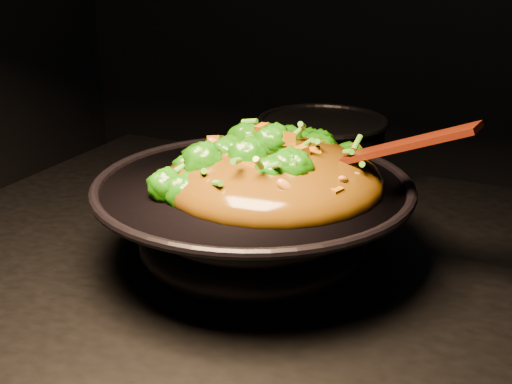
% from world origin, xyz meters
% --- Properties ---
extents(wok, '(0.49, 0.49, 0.12)m').
position_xyz_m(wok, '(-0.05, -0.02, 0.96)').
color(wok, black).
rests_on(wok, stovetop).
extents(stir_fry, '(0.37, 0.37, 0.10)m').
position_xyz_m(stir_fry, '(-0.03, -0.01, 1.07)').
color(stir_fry, '#1B6607').
rests_on(stir_fry, wok).
extents(spatula, '(0.29, 0.08, 0.12)m').
position_xyz_m(spatula, '(0.09, 0.02, 1.07)').
color(spatula, '#331407').
rests_on(spatula, wok).
extents(back_pot, '(0.29, 0.29, 0.13)m').
position_xyz_m(back_pot, '(-0.07, 0.32, 0.96)').
color(back_pot, black).
rests_on(back_pot, stovetop).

